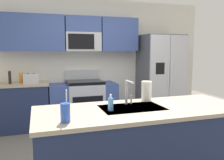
% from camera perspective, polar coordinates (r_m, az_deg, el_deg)
% --- Properties ---
extents(ground_plane, '(9.00, 9.00, 0.00)m').
position_cam_1_polar(ground_plane, '(3.45, 3.63, -18.83)').
color(ground_plane, '#66605B').
rests_on(ground_plane, ground).
extents(kitchen_wall_unit, '(5.20, 0.43, 2.60)m').
position_cam_1_polar(kitchen_wall_unit, '(5.06, -6.48, 6.73)').
color(kitchen_wall_unit, silver).
rests_on(kitchen_wall_unit, ground).
extents(back_counter, '(1.12, 0.63, 0.90)m').
position_cam_1_polar(back_counter, '(4.81, -21.84, -6.05)').
color(back_counter, '#1E2A4D').
rests_on(back_counter, ground).
extents(range_oven, '(1.36, 0.61, 1.10)m').
position_cam_1_polar(range_oven, '(4.88, -7.04, -5.49)').
color(range_oven, '#B7BABF').
rests_on(range_oven, ground).
extents(refrigerator, '(0.90, 0.76, 1.85)m').
position_cam_1_polar(refrigerator, '(5.34, 11.77, 0.75)').
color(refrigerator, '#4C4F54').
rests_on(refrigerator, ground).
extents(island_counter, '(2.28, 0.90, 0.90)m').
position_cam_1_polar(island_counter, '(2.70, 7.24, -16.00)').
color(island_counter, '#1E2A4D').
rests_on(island_counter, ground).
extents(toaster, '(0.28, 0.16, 0.18)m').
position_cam_1_polar(toaster, '(4.66, -19.18, 0.38)').
color(toaster, '#B7BABF').
rests_on(toaster, back_counter).
extents(pepper_mill, '(0.05, 0.05, 0.24)m').
position_cam_1_polar(pepper_mill, '(4.73, -23.68, 0.60)').
color(pepper_mill, black).
rests_on(pepper_mill, back_counter).
extents(bottle_orange, '(0.07, 0.07, 0.20)m').
position_cam_1_polar(bottle_orange, '(4.74, -21.31, 0.53)').
color(bottle_orange, orange).
rests_on(bottle_orange, back_counter).
extents(sink_faucet, '(0.09, 0.21, 0.28)m').
position_cam_1_polar(sink_faucet, '(2.65, 3.87, -2.46)').
color(sink_faucet, '#B7BABF').
rests_on(sink_faucet, island_counter).
extents(drink_cup_blue, '(0.08, 0.08, 0.29)m').
position_cam_1_polar(drink_cup_blue, '(2.06, -11.32, -7.81)').
color(drink_cup_blue, blue).
rests_on(drink_cup_blue, island_counter).
extents(soap_dispenser, '(0.06, 0.06, 0.17)m').
position_cam_1_polar(soap_dispenser, '(2.40, -0.33, -5.89)').
color(soap_dispenser, '#4C8CD8').
rests_on(soap_dispenser, island_counter).
extents(paper_towel_roll, '(0.12, 0.12, 0.24)m').
position_cam_1_polar(paper_towel_roll, '(2.89, 8.41, -2.69)').
color(paper_towel_roll, white).
rests_on(paper_towel_roll, island_counter).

